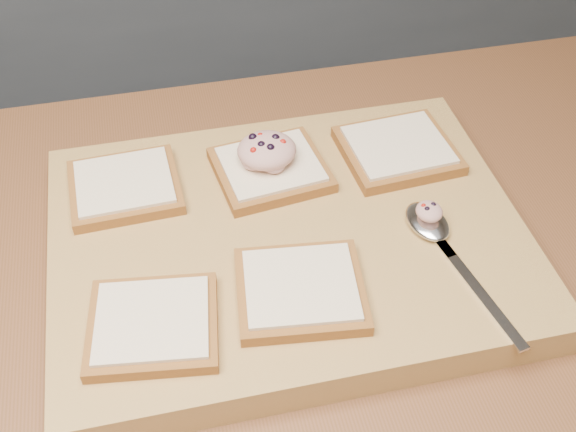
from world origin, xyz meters
name	(u,v)px	position (x,y,z in m)	size (l,w,h in m)	color
back_counter	(123,12)	(0.00, 1.43, 0.47)	(3.60, 0.62, 0.94)	slate
cutting_board	(288,242)	(0.16, 0.06, 0.92)	(0.48, 0.37, 0.04)	tan
bread_far_left	(125,186)	(0.00, 0.16, 0.95)	(0.12, 0.11, 0.02)	brown
bread_far_center	(271,169)	(0.16, 0.15, 0.95)	(0.13, 0.12, 0.02)	brown
bread_far_right	(398,150)	(0.31, 0.15, 0.95)	(0.13, 0.12, 0.02)	brown
bread_near_left	(153,324)	(0.01, -0.03, 0.95)	(0.13, 0.12, 0.02)	brown
bread_near_center	(301,290)	(0.15, -0.02, 0.95)	(0.13, 0.12, 0.02)	brown
tuna_salad_dollop	(267,150)	(0.16, 0.16, 0.97)	(0.06, 0.06, 0.03)	tan
spoon	(434,231)	(0.30, 0.02, 0.94)	(0.06, 0.20, 0.01)	silver
spoon_salad	(429,211)	(0.30, 0.04, 0.96)	(0.03, 0.03, 0.02)	tan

